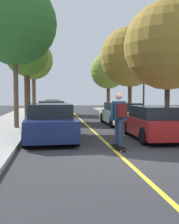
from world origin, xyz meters
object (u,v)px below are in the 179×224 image
at_px(parked_car_right_nearest, 154,123).
at_px(street_tree_left_nearest, 15,23).
at_px(parked_car_left_far, 52,109).
at_px(parked_car_right_near, 121,114).
at_px(street_tree_left_near, 27,55).
at_px(street_tree_left_far, 34,60).
at_px(street_tree_right_nearest, 168,46).
at_px(street_tree_right_near, 130,57).
at_px(parked_car_left_farthest, 52,106).
at_px(street_tree_right_far, 108,71).
at_px(skateboarder, 119,116).
at_px(parked_car_left_nearest, 50,122).
at_px(streetlamp, 144,69).
at_px(skateboard, 119,147).
at_px(parked_car_left_near, 51,112).
at_px(fire_hydrant, 153,118).

distance_m(parked_car_right_nearest, street_tree_left_nearest, 8.43).
distance_m(parked_car_left_far, parked_car_right_near, 8.75).
xyz_separation_m(parked_car_right_near, street_tree_left_near, (-5.95, 4.35, 4.00)).
height_order(street_tree_left_far, street_tree_right_nearest, street_tree_left_far).
bearing_deg(street_tree_right_near, parked_car_left_farthest, 120.24).
bearing_deg(street_tree_left_nearest, parked_car_left_farthest, 84.05).
xyz_separation_m(street_tree_right_far, skateboarder, (-3.69, -20.72, -3.21)).
bearing_deg(parked_car_left_far, street_tree_right_near, -28.58).
bearing_deg(parked_car_left_nearest, streetlamp, 47.19).
bearing_deg(street_tree_right_far, street_tree_right_near, -90.00).
relative_size(street_tree_left_far, skateboarder, 3.88).
distance_m(street_tree_right_nearest, skateboard, 7.47).
bearing_deg(street_tree_left_nearest, streetlamp, 21.84).
xyz_separation_m(parked_car_left_near, streetlamp, (5.98, -0.48, 2.80)).
relative_size(street_tree_right_near, street_tree_right_far, 1.11).
bearing_deg(parked_car_right_nearest, skateboard, -133.04).
bearing_deg(streetlamp, parked_car_left_far, 132.47).
bearing_deg(street_tree_left_near, parked_car_left_farthest, 80.46).
bearing_deg(fire_hydrant, street_tree_right_nearest, -81.03).
height_order(parked_car_left_nearest, parked_car_left_near, parked_car_left_nearest).
bearing_deg(parked_car_right_nearest, street_tree_right_nearest, 58.64).
xyz_separation_m(parked_car_right_nearest, street_tree_left_near, (-5.95, 9.95, 4.00)).
bearing_deg(street_tree_right_far, skateboard, -100.13).
distance_m(parked_car_left_farthest, parked_car_right_nearest, 20.67).
bearing_deg(skateboarder, street_tree_right_nearest, 53.46).
xyz_separation_m(parked_car_left_nearest, street_tree_left_near, (-1.73, 9.67, 3.97)).
height_order(parked_car_left_nearest, street_tree_left_far, street_tree_left_far).
bearing_deg(street_tree_left_far, parked_car_left_farthest, 61.57).
bearing_deg(street_tree_right_far, parked_car_right_nearest, -95.32).
bearing_deg(parked_car_right_near, parked_car_left_nearest, -128.47).
distance_m(parked_car_left_near, street_tree_right_far, 13.33).
distance_m(parked_car_left_farthest, street_tree_right_nearest, 18.75).
bearing_deg(fire_hydrant, streetlamp, 84.18).
xyz_separation_m(parked_car_left_near, skateboard, (2.26, -9.33, -0.60)).
xyz_separation_m(streetlamp, skateboarder, (-3.71, -8.88, -2.37)).
bearing_deg(street_tree_left_far, parked_car_left_far, -65.41).
xyz_separation_m(street_tree_left_nearest, fire_hydrant, (7.45, 0.63, -4.90)).
distance_m(parked_car_right_near, skateboard, 7.98).
bearing_deg(parked_car_left_nearest, street_tree_left_nearest, 117.18).
xyz_separation_m(fire_hydrant, skateboard, (-3.47, -6.39, -0.40)).
xyz_separation_m(parked_car_left_far, streetlamp, (5.98, -6.53, 2.87)).
bearing_deg(parked_car_left_nearest, parked_car_right_nearest, -3.90).
xyz_separation_m(street_tree_right_far, streetlamp, (0.02, -11.84, -0.84)).
distance_m(parked_car_left_near, parked_car_left_far, 6.05).
distance_m(parked_car_left_near, fire_hydrant, 6.44).
distance_m(parked_car_left_far, parked_car_left_farthest, 6.97).
bearing_deg(parked_car_left_farthest, street_tree_left_nearest, -95.95).
bearing_deg(parked_car_left_farthest, skateboard, -84.23).
bearing_deg(street_tree_right_far, streetlamp, -89.90).
bearing_deg(skateboard, street_tree_right_near, 73.06).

